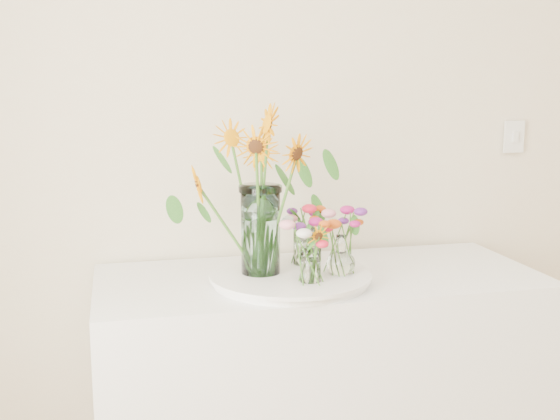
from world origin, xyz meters
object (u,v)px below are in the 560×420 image
object	(u,v)px
counter	(318,407)
small_vase_a	(310,266)
tray	(290,279)
small_vase_c	(305,246)
mason_jar	(261,230)
small_vase_b	(341,255)

from	to	relation	value
counter	small_vase_a	world-z (taller)	small_vase_a
tray	small_vase_c	bearing A→B (deg)	54.68
mason_jar	small_vase_a	bearing A→B (deg)	-46.39
counter	small_vase_c	bearing A→B (deg)	142.81
tray	counter	bearing A→B (deg)	31.59
counter	tray	xyz separation A→B (m)	(-0.11, -0.07, 0.46)
counter	small_vase_b	xyz separation A→B (m)	(0.04, -0.11, 0.54)
small_vase_a	small_vase_c	world-z (taller)	small_vase_c
small_vase_c	tray	bearing A→B (deg)	-125.32
small_vase_a	small_vase_c	bearing A→B (deg)	79.57
small_vase_a	small_vase_b	xyz separation A→B (m)	(0.11, 0.06, 0.01)
counter	small_vase_c	size ratio (longest dim) A/B	11.24
small_vase_b	counter	bearing A→B (deg)	108.40
small_vase_a	small_vase_c	xyz separation A→B (m)	(0.04, 0.20, 0.01)
small_vase_a	small_vase_c	size ratio (longest dim) A/B	0.85
small_vase_a	tray	bearing A→B (deg)	110.10
small_vase_b	small_vase_c	xyz separation A→B (m)	(-0.08, 0.14, -0.00)
small_vase_c	small_vase_a	bearing A→B (deg)	-100.43
tray	small_vase_a	distance (m)	0.12
tray	mason_jar	distance (m)	0.18
mason_jar	small_vase_a	xyz separation A→B (m)	(0.12, -0.13, -0.09)
tray	small_vase_b	distance (m)	0.17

